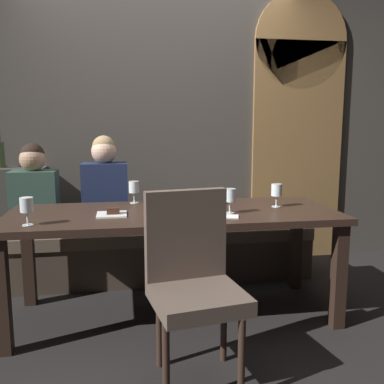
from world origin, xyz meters
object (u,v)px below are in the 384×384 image
Objects in this scene: wine_glass_end_right at (27,206)px; wine_glass_end_left at (277,191)px; chair_near_side at (193,274)px; dessert_plate at (112,213)px; diner_bearded at (105,187)px; wine_glass_center_front at (134,188)px; espresso_cup at (217,201)px; dining_table at (174,224)px; diner_redhead at (34,191)px; wine_glass_near_right at (230,196)px; wine_bottle_pale_label at (0,154)px; banquette_bench at (164,253)px.

wine_glass_end_right and wine_glass_end_left have the same top height.
chair_near_side is 5.16× the size of dessert_plate.
diner_bearded reaches higher than wine_glass_center_front.
wine_glass_end_left and wine_glass_center_front have the same top height.
diner_bearded reaches higher than espresso_cup.
dining_table is 13.41× the size of wine_glass_end_right.
wine_glass_center_front is at bearing -25.96° from diner_redhead.
espresso_cup is (-0.01, 0.33, -0.09)m from wine_glass_near_right.
chair_near_side is at bearing -52.37° from wine_bottle_pale_label.
wine_glass_center_front reaches higher than espresso_cup.
chair_near_side is 1.51m from diner_bearded.
diner_redhead is (-1.04, 0.02, 0.56)m from banquette_bench.
wine_bottle_pale_label reaches higher than espresso_cup.
diner_redhead is 1.90m from wine_glass_end_left.
banquette_bench is 15.24× the size of wine_glass_end_right.
wine_bottle_pale_label is 2.11m from wine_glass_near_right.
diner_bearded is 0.95m from espresso_cup.
chair_near_side is 1.80m from diner_redhead.
diner_redhead is 0.56m from wine_bottle_pale_label.
diner_redhead is (-1.04, 0.72, 0.14)m from dining_table.
espresso_cup is at bearing 20.86° from wine_glass_end_right.
diner_bearded is 6.52× the size of espresso_cup.
wine_glass_end_left is (0.74, 0.04, 0.20)m from dining_table.
wine_bottle_pale_label is 1.99× the size of wine_glass_near_right.
dining_table is 13.41× the size of wine_glass_center_front.
wine_glass_end_right is at bearing -132.48° from banquette_bench.
diner_redhead is 3.81× the size of dessert_plate.
banquette_bench is at bearing 124.75° from espresso_cup.
diner_redhead is at bearing 175.31° from diner_bearded.
diner_redhead reaches higher than wine_glass_center_front.
chair_near_side reaches higher than wine_glass_end_right.
wine_glass_end_left is at bearing -17.21° from wine_glass_center_front.
wine_bottle_pale_label reaches higher than wine_glass_near_right.
dining_table is 0.88× the size of banquette_bench.
wine_glass_end_left is (2.11, -1.03, -0.21)m from wine_bottle_pale_label.
diner_bearded is 1.03m from wine_glass_end_right.
diner_bearded is at bearing 123.75° from wine_glass_center_front.
dining_table is at bearing 160.66° from wine_glass_near_right.
chair_near_side is 0.75m from wine_glass_near_right.
banquette_bench is 1.46m from chair_near_side.
diner_bearded is 1.37m from wine_glass_end_left.
diner_bearded is at bearing 66.79° from wine_glass_end_right.
wine_glass_center_front is at bearing -33.04° from wine_bottle_pale_label.
dessert_plate is (-0.41, -0.76, 0.53)m from banquette_bench.
banquette_bench is 1.17m from wine_glass_end_left.
diner_redhead is 1.48m from espresso_cup.
wine_glass_end_left is at bearing 46.26° from chair_near_side.
diner_bearded is (-0.48, 0.68, 0.17)m from dining_table.
dining_table is at bearing 16.68° from wine_glass_end_right.
wine_glass_end_right is at bearing -163.32° from dining_table.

